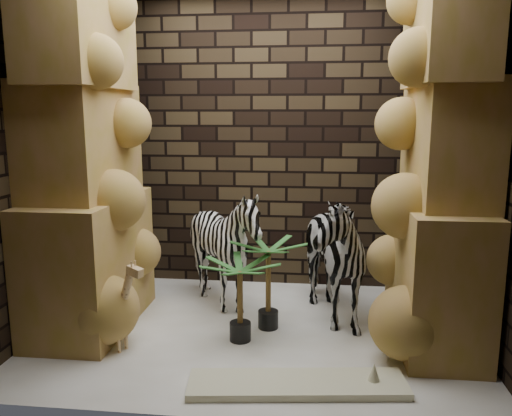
# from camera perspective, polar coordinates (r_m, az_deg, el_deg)

# --- Properties ---
(floor) EXTENTS (3.50, 3.50, 0.00)m
(floor) POSITION_cam_1_polar(r_m,az_deg,el_deg) (4.35, -0.11, -13.64)
(floor) COLOR white
(floor) RESTS_ON ground
(wall_back) EXTENTS (3.50, 0.00, 3.50)m
(wall_back) POSITION_cam_1_polar(r_m,az_deg,el_deg) (5.22, 1.49, 7.46)
(wall_back) COLOR black
(wall_back) RESTS_ON ground
(wall_front) EXTENTS (3.50, 0.00, 3.50)m
(wall_front) POSITION_cam_1_polar(r_m,az_deg,el_deg) (2.74, -3.14, 4.65)
(wall_front) COLOR black
(wall_front) RESTS_ON ground
(wall_left) EXTENTS (0.00, 3.00, 3.00)m
(wall_left) POSITION_cam_1_polar(r_m,az_deg,el_deg) (4.52, -22.85, 6.17)
(wall_left) COLOR black
(wall_left) RESTS_ON ground
(wall_right) EXTENTS (0.00, 3.00, 3.00)m
(wall_right) POSITION_cam_1_polar(r_m,az_deg,el_deg) (4.15, 24.75, 5.71)
(wall_right) COLOR black
(wall_right) RESTS_ON ground
(rock_pillar_left) EXTENTS (0.68, 1.30, 3.00)m
(rock_pillar_left) POSITION_cam_1_polar(r_m,az_deg,el_deg) (4.36, -18.81, 6.30)
(rock_pillar_left) COLOR tan
(rock_pillar_left) RESTS_ON floor
(rock_pillar_right) EXTENTS (0.58, 1.25, 3.00)m
(rock_pillar_right) POSITION_cam_1_polar(r_m,az_deg,el_deg) (4.06, 20.31, 5.94)
(rock_pillar_right) COLOR tan
(rock_pillar_right) RESTS_ON floor
(zebra_right) EXTENTS (0.97, 1.29, 1.36)m
(zebra_right) POSITION_cam_1_polar(r_m,az_deg,el_deg) (4.45, 7.45, -3.88)
(zebra_right) COLOR white
(zebra_right) RESTS_ON floor
(zebra_left) EXTENTS (1.05, 1.24, 1.03)m
(zebra_left) POSITION_cam_1_polar(r_m,az_deg,el_deg) (4.67, -3.46, -5.17)
(zebra_left) COLOR white
(zebra_left) RESTS_ON floor
(giraffe_toy) EXTENTS (0.41, 0.27, 0.75)m
(giraffe_toy) POSITION_cam_1_polar(r_m,az_deg,el_deg) (4.07, -15.91, -10.06)
(giraffe_toy) COLOR #EAC387
(giraffe_toy) RESTS_ON floor
(palm_front) EXTENTS (0.36, 0.36, 0.77)m
(palm_front) POSITION_cam_1_polar(r_m,az_deg,el_deg) (4.27, 1.39, -8.54)
(palm_front) COLOR #2E6C25
(palm_front) RESTS_ON floor
(palm_back) EXTENTS (0.36, 0.36, 0.67)m
(palm_back) POSITION_cam_1_polar(r_m,az_deg,el_deg) (4.06, -1.80, -10.29)
(palm_back) COLOR #2E6C25
(palm_back) RESTS_ON floor
(surfboard) EXTENTS (1.47, 0.52, 0.05)m
(surfboard) POSITION_cam_1_polar(r_m,az_deg,el_deg) (3.56, 4.65, -19.08)
(surfboard) COLOR beige
(surfboard) RESTS_ON floor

